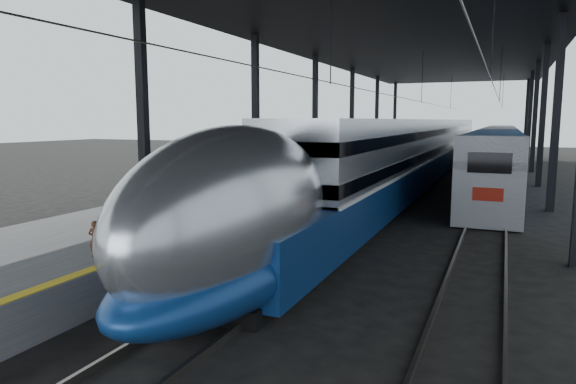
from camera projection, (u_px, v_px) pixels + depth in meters
The scene contains 8 objects.
ground at pixel (202, 275), 14.15m from camera, with size 160.00×160.00×0.00m, color black.
platform at pixel (322, 178), 33.67m from camera, with size 6.00×80.00×1.00m, color #4C4C4F.
yellow_strip at pixel (363, 172), 32.52m from camera, with size 0.30×80.00×0.01m, color gold.
rails at pixel (448, 191), 30.64m from camera, with size 6.52×80.00×0.16m.
canopy at pixel (409, 37), 30.39m from camera, with size 18.00×75.00×9.47m.
tgv_train at pixel (421, 152), 36.70m from camera, with size 3.00×65.20×4.30m.
second_train at pixel (499, 148), 44.41m from camera, with size 2.65×56.05×3.64m.
child at pixel (95, 239), 12.20m from camera, with size 0.32×0.21×0.89m, color #4C2A19.
Camera 1 is at (7.52, -11.68, 4.25)m, focal length 32.00 mm.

